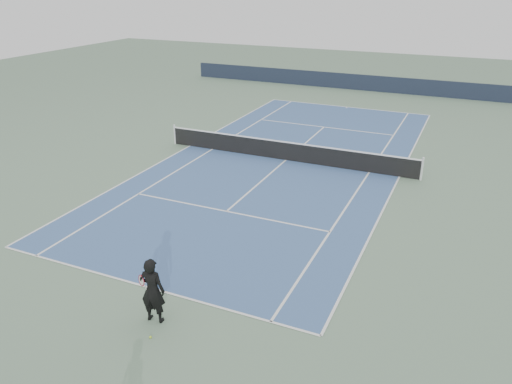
% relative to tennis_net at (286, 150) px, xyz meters
% --- Properties ---
extents(ground, '(80.00, 80.00, 0.00)m').
position_rel_tennis_net_xyz_m(ground, '(0.00, 0.00, -0.50)').
color(ground, slate).
extents(court_surface, '(10.97, 23.77, 0.01)m').
position_rel_tennis_net_xyz_m(court_surface, '(0.00, 0.00, -0.50)').
color(court_surface, '#3C5B8E').
rests_on(court_surface, ground).
extents(tennis_net, '(12.90, 0.10, 1.07)m').
position_rel_tennis_net_xyz_m(tennis_net, '(0.00, 0.00, 0.00)').
color(tennis_net, silver).
rests_on(tennis_net, ground).
extents(windscreen_far, '(30.00, 0.25, 1.20)m').
position_rel_tennis_net_xyz_m(windscreen_far, '(0.00, 17.88, 0.10)').
color(windscreen_far, black).
rests_on(windscreen_far, ground).
extents(tennis_player, '(0.83, 0.59, 1.85)m').
position_rel_tennis_net_xyz_m(tennis_player, '(1.29, -13.04, 0.42)').
color(tennis_player, black).
rests_on(tennis_player, ground).
extents(tennis_ball, '(0.06, 0.06, 0.06)m').
position_rel_tennis_net_xyz_m(tennis_ball, '(1.60, -13.69, -0.47)').
color(tennis_ball, '#B6D92C').
rests_on(tennis_ball, ground).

